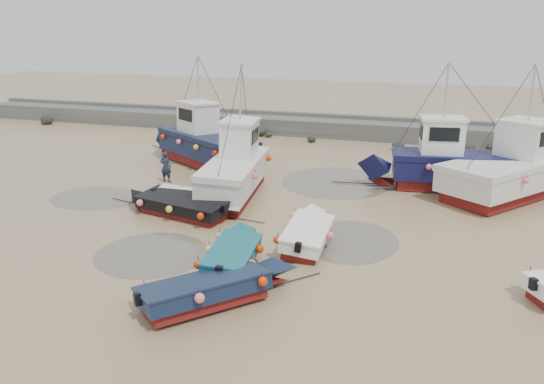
{
  "coord_description": "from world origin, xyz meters",
  "views": [
    {
      "loc": [
        7.25,
        -16.23,
        8.14
      ],
      "look_at": [
        1.08,
        3.69,
        1.4
      ],
      "focal_mm": 35.0,
      "sensor_mm": 36.0,
      "label": 1
    }
  ],
  "objects_px": {
    "cabin_boat_2": "(444,162)",
    "dinghy_1": "(216,287)",
    "cabin_boat_3": "(519,168)",
    "person": "(167,182)",
    "dinghy_5": "(194,201)",
    "cabin_boat_1": "(236,167)",
    "dinghy_4": "(177,202)",
    "dinghy_6": "(308,230)",
    "dinghy_2": "(234,251)",
    "cabin_boat_0": "(200,142)"
  },
  "relations": [
    {
      "from": "cabin_boat_2",
      "to": "person",
      "type": "bearing_deg",
      "value": 95.29
    },
    {
      "from": "dinghy_5",
      "to": "person",
      "type": "bearing_deg",
      "value": -131.81
    },
    {
      "from": "dinghy_6",
      "to": "person",
      "type": "distance_m",
      "value": 10.73
    },
    {
      "from": "dinghy_1",
      "to": "cabin_boat_3",
      "type": "height_order",
      "value": "cabin_boat_3"
    },
    {
      "from": "cabin_boat_1",
      "to": "cabin_boat_3",
      "type": "bearing_deg",
      "value": 9.49
    },
    {
      "from": "dinghy_5",
      "to": "cabin_boat_0",
      "type": "xyz_separation_m",
      "value": [
        -3.29,
        7.96,
        0.78
      ]
    },
    {
      "from": "cabin_boat_2",
      "to": "cabin_boat_3",
      "type": "bearing_deg",
      "value": -96.49
    },
    {
      "from": "cabin_boat_3",
      "to": "dinghy_4",
      "type": "bearing_deg",
      "value": -113.88
    },
    {
      "from": "dinghy_5",
      "to": "cabin_boat_3",
      "type": "relative_size",
      "value": 0.6
    },
    {
      "from": "cabin_boat_2",
      "to": "person",
      "type": "relative_size",
      "value": 5.68
    },
    {
      "from": "cabin_boat_2",
      "to": "dinghy_5",
      "type": "bearing_deg",
      "value": 116.36
    },
    {
      "from": "dinghy_5",
      "to": "cabin_boat_1",
      "type": "distance_m",
      "value": 3.39
    },
    {
      "from": "dinghy_2",
      "to": "dinghy_6",
      "type": "relative_size",
      "value": 0.94
    },
    {
      "from": "dinghy_2",
      "to": "cabin_boat_0",
      "type": "xyz_separation_m",
      "value": [
        -6.93,
        12.46,
        0.77
      ]
    },
    {
      "from": "dinghy_6",
      "to": "cabin_boat_1",
      "type": "distance_m",
      "value": 7.0
    },
    {
      "from": "dinghy_2",
      "to": "dinghy_4",
      "type": "xyz_separation_m",
      "value": [
        -4.26,
        4.13,
        -0.02
      ]
    },
    {
      "from": "dinghy_6",
      "to": "cabin_boat_1",
      "type": "height_order",
      "value": "cabin_boat_1"
    },
    {
      "from": "cabin_boat_3",
      "to": "dinghy_6",
      "type": "bearing_deg",
      "value": -94.13
    },
    {
      "from": "cabin_boat_1",
      "to": "dinghy_2",
      "type": "bearing_deg",
      "value": -76.78
    },
    {
      "from": "dinghy_1",
      "to": "dinghy_2",
      "type": "distance_m",
      "value": 2.6
    },
    {
      "from": "dinghy_6",
      "to": "cabin_boat_0",
      "type": "height_order",
      "value": "cabin_boat_0"
    },
    {
      "from": "dinghy_5",
      "to": "cabin_boat_3",
      "type": "distance_m",
      "value": 15.71
    },
    {
      "from": "cabin_boat_2",
      "to": "cabin_boat_3",
      "type": "xyz_separation_m",
      "value": [
        3.47,
        0.05,
        -0.05
      ]
    },
    {
      "from": "cabin_boat_1",
      "to": "cabin_boat_2",
      "type": "bearing_deg",
      "value": 14.6
    },
    {
      "from": "dinghy_5",
      "to": "dinghy_6",
      "type": "distance_m",
      "value": 5.92
    },
    {
      "from": "dinghy_4",
      "to": "cabin_boat_1",
      "type": "bearing_deg",
      "value": -8.96
    },
    {
      "from": "dinghy_1",
      "to": "cabin_boat_3",
      "type": "bearing_deg",
      "value": 98.0
    },
    {
      "from": "dinghy_1",
      "to": "cabin_boat_1",
      "type": "relative_size",
      "value": 0.53
    },
    {
      "from": "cabin_boat_1",
      "to": "cabin_boat_2",
      "type": "height_order",
      "value": "same"
    },
    {
      "from": "dinghy_1",
      "to": "dinghy_2",
      "type": "xyz_separation_m",
      "value": [
        -0.43,
        2.56,
        0.02
      ]
    },
    {
      "from": "dinghy_1",
      "to": "person",
      "type": "distance_m",
      "value": 13.29
    },
    {
      "from": "dinghy_4",
      "to": "person",
      "type": "bearing_deg",
      "value": 46.33
    },
    {
      "from": "dinghy_5",
      "to": "person",
      "type": "relative_size",
      "value": 3.36
    },
    {
      "from": "dinghy_4",
      "to": "cabin_boat_3",
      "type": "distance_m",
      "value": 16.44
    },
    {
      "from": "dinghy_5",
      "to": "cabin_boat_1",
      "type": "height_order",
      "value": "cabin_boat_1"
    },
    {
      "from": "cabin_boat_0",
      "to": "person",
      "type": "bearing_deg",
      "value": -149.84
    },
    {
      "from": "dinghy_1",
      "to": "cabin_boat_0",
      "type": "bearing_deg",
      "value": 159.13
    },
    {
      "from": "cabin_boat_3",
      "to": "cabin_boat_0",
      "type": "bearing_deg",
      "value": -143.8
    },
    {
      "from": "cabin_boat_0",
      "to": "cabin_boat_2",
      "type": "xyz_separation_m",
      "value": [
        13.81,
        -0.93,
        0.03
      ]
    },
    {
      "from": "dinghy_1",
      "to": "cabin_boat_0",
      "type": "relative_size",
      "value": 0.54
    },
    {
      "from": "dinghy_2",
      "to": "cabin_boat_1",
      "type": "bearing_deg",
      "value": 104.2
    },
    {
      "from": "dinghy_4",
      "to": "dinghy_2",
      "type": "bearing_deg",
      "value": -121.22
    },
    {
      "from": "cabin_boat_0",
      "to": "person",
      "type": "height_order",
      "value": "cabin_boat_0"
    },
    {
      "from": "person",
      "to": "dinghy_2",
      "type": "bearing_deg",
      "value": 127.2
    },
    {
      "from": "cabin_boat_1",
      "to": "dinghy_5",
      "type": "bearing_deg",
      "value": -111.17
    },
    {
      "from": "cabin_boat_2",
      "to": "dinghy_1",
      "type": "bearing_deg",
      "value": 148.0
    },
    {
      "from": "dinghy_1",
      "to": "dinghy_4",
      "type": "relative_size",
      "value": 0.77
    },
    {
      "from": "dinghy_4",
      "to": "dinghy_6",
      "type": "height_order",
      "value": "same"
    },
    {
      "from": "cabin_boat_1",
      "to": "person",
      "type": "xyz_separation_m",
      "value": [
        -4.25,
        0.7,
        -1.36
      ]
    },
    {
      "from": "dinghy_1",
      "to": "cabin_boat_3",
      "type": "distance_m",
      "value": 17.31
    }
  ]
}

